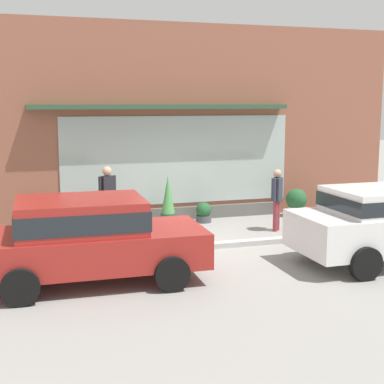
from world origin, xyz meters
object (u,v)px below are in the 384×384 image
(fire_hydrant, at_px, (128,221))
(pedestrian_with_handbag, at_px, (108,195))
(parked_car_red, at_px, (88,235))
(potted_plant_low_front, at_px, (296,202))
(potted_plant_doorstep, at_px, (139,211))
(potted_plant_window_center, at_px, (204,212))
(potted_plant_trailing_edge, at_px, (34,216))
(pedestrian_passerby, at_px, (277,195))
(potted_plant_by_entrance, at_px, (323,204))
(potted_plant_window_right, at_px, (168,202))

(fire_hydrant, xyz_separation_m, pedestrian_with_handbag, (-0.36, 0.60, 0.55))
(parked_car_red, bearing_deg, potted_plant_low_front, 34.34)
(parked_car_red, relative_size, potted_plant_low_front, 5.06)
(potted_plant_doorstep, distance_m, potted_plant_window_center, 1.79)
(fire_hydrant, relative_size, potted_plant_low_front, 1.12)
(potted_plant_doorstep, distance_m, potted_plant_trailing_edge, 2.72)
(pedestrian_passerby, bearing_deg, fire_hydrant, 133.12)
(potted_plant_doorstep, bearing_deg, potted_plant_by_entrance, -1.03)
(potted_plant_low_front, distance_m, potted_plant_doorstep, 4.60)
(pedestrian_passerby, relative_size, potted_plant_low_front, 1.97)
(potted_plant_doorstep, distance_m, potted_plant_window_right, 0.85)
(pedestrian_passerby, bearing_deg, parked_car_red, 163.78)
(potted_plant_trailing_edge, bearing_deg, pedestrian_passerby, -13.18)
(pedestrian_with_handbag, relative_size, parked_car_red, 0.42)
(potted_plant_low_front, xyz_separation_m, potted_plant_trailing_edge, (-7.30, -0.07, 0.03))
(potted_plant_low_front, xyz_separation_m, potted_plant_window_center, (-2.81, 0.05, -0.15))
(potted_plant_window_center, bearing_deg, potted_plant_doorstep, 175.51)
(potted_plant_low_front, bearing_deg, potted_plant_doorstep, 177.63)
(parked_car_red, distance_m, potted_plant_trailing_edge, 4.25)
(parked_car_red, bearing_deg, potted_plant_by_entrance, 31.46)
(pedestrian_passerby, relative_size, potted_plant_window_right, 1.16)
(fire_hydrant, bearing_deg, potted_plant_trailing_edge, 149.78)
(pedestrian_with_handbag, distance_m, potted_plant_by_entrance, 6.55)
(pedestrian_passerby, height_order, potted_plant_trailing_edge, pedestrian_passerby)
(potted_plant_window_right, bearing_deg, potted_plant_trailing_edge, 178.01)
(pedestrian_passerby, height_order, potted_plant_by_entrance, pedestrian_passerby)
(parked_car_red, xyz_separation_m, potted_plant_low_front, (6.43, 4.21, -0.46))
(fire_hydrant, relative_size, potted_plant_window_center, 1.65)
(pedestrian_with_handbag, distance_m, potted_plant_low_front, 5.61)
(pedestrian_passerby, xyz_separation_m, potted_plant_window_center, (-1.47, 1.52, -0.66))
(potted_plant_low_front, distance_m, potted_plant_by_entrance, 0.94)
(pedestrian_with_handbag, xyz_separation_m, potted_plant_window_center, (2.73, 0.76, -0.74))
(pedestrian_with_handbag, height_order, potted_plant_trailing_edge, pedestrian_with_handbag)
(potted_plant_window_center, xyz_separation_m, potted_plant_window_right, (-1.08, -0.24, 0.38))
(potted_plant_doorstep, relative_size, potted_plant_window_center, 1.23)
(parked_car_red, relative_size, potted_plant_window_right, 3.00)
(pedestrian_passerby, relative_size, potted_plant_doorstep, 2.34)
(pedestrian_passerby, bearing_deg, pedestrian_with_handbag, 125.24)
(fire_hydrant, xyz_separation_m, potted_plant_doorstep, (0.59, 1.50, -0.09))
(pedestrian_with_handbag, distance_m, potted_plant_trailing_edge, 1.96)
(potted_plant_by_entrance, bearing_deg, pedestrian_passerby, -145.42)
(pedestrian_with_handbag, distance_m, parked_car_red, 3.62)
(fire_hydrant, height_order, potted_plant_by_entrance, fire_hydrant)
(potted_plant_window_center, bearing_deg, pedestrian_passerby, -45.96)
(pedestrian_with_handbag, bearing_deg, potted_plant_window_center, -6.91)
(potted_plant_by_entrance, xyz_separation_m, potted_plant_trailing_edge, (-8.22, -0.16, 0.16))
(potted_plant_window_right, xyz_separation_m, potted_plant_by_entrance, (4.81, 0.28, -0.36))
(fire_hydrant, distance_m, pedestrian_passerby, 3.87)
(potted_plant_window_center, bearing_deg, potted_plant_by_entrance, 0.63)
(fire_hydrant, distance_m, potted_plant_window_center, 2.74)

